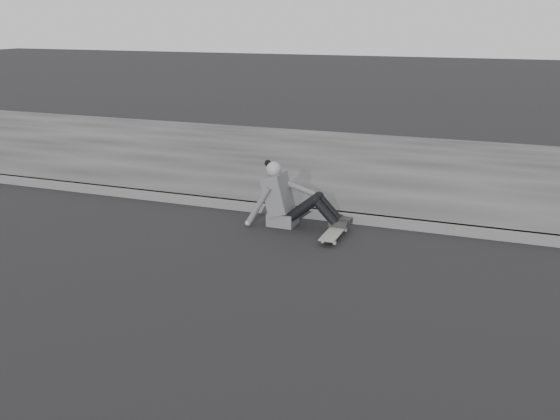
{
  "coord_description": "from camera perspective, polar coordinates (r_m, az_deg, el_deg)",
  "views": [
    {
      "loc": [
        2.15,
        -5.36,
        2.7
      ],
      "look_at": [
        -0.34,
        1.25,
        0.5
      ],
      "focal_mm": 40.0,
      "sensor_mm": 36.0,
      "label": 1
    }
  ],
  "objects": [
    {
      "name": "ground",
      "position": [
        6.38,
        -1.09,
        -7.75
      ],
      "size": [
        80.0,
        80.0,
        0.0
      ],
      "primitive_type": "plane",
      "color": "black",
      "rests_on": "ground"
    },
    {
      "name": "curb",
      "position": [
        8.64,
        5.25,
        -0.57
      ],
      "size": [
        24.0,
        0.16,
        0.12
      ],
      "primitive_type": "cube",
      "color": "#505050",
      "rests_on": "ground"
    },
    {
      "name": "sidewalk",
      "position": [
        11.48,
        9.33,
        3.76
      ],
      "size": [
        24.0,
        6.0,
        0.12
      ],
      "primitive_type": "cube",
      "color": "#3A3A3A",
      "rests_on": "ground"
    },
    {
      "name": "skateboard",
      "position": [
        7.97,
        5.02,
        -2.02
      ],
      "size": [
        0.2,
        0.78,
        0.09
      ],
      "color": "#9D9D98",
      "rests_on": "ground"
    },
    {
      "name": "seated_woman",
      "position": [
        8.32,
        0.67,
        0.97
      ],
      "size": [
        1.38,
        0.46,
        0.88
      ],
      "color": "#4D4D4F",
      "rests_on": "ground"
    }
  ]
}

